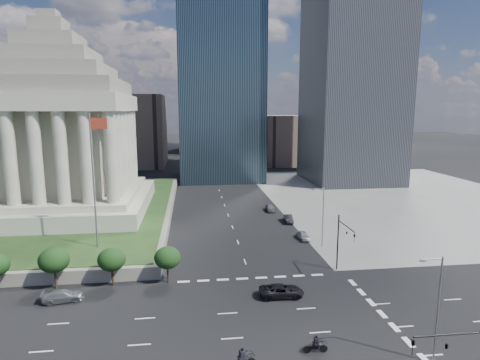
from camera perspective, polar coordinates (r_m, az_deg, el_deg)
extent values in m
plane|color=black|center=(138.21, -3.74, 0.64)|extent=(500.00, 500.00, 0.00)
cube|color=slate|center=(112.37, 21.70, -2.21)|extent=(68.00, 90.00, 0.03)
cube|color=#676458|center=(96.33, -29.68, -4.23)|extent=(66.00, 70.00, 1.80)
cube|color=#1F3515|center=(96.12, -29.73, -3.68)|extent=(64.00, 68.00, 0.10)
cylinder|color=slate|center=(62.73, -20.11, -0.23)|extent=(0.24, 0.24, 20.00)
cube|color=maroon|center=(61.62, -19.49, 7.60)|extent=(2.40, 0.05, 1.60)
cube|color=black|center=(131.75, -2.87, 13.29)|extent=(26.00, 26.00, 60.00)
cube|color=black|center=(133.84, 16.09, 21.52)|extent=(26.00, 28.00, 100.00)
cube|color=brown|center=(171.29, 6.43, 5.77)|extent=(20.00, 30.00, 20.00)
cube|color=brown|center=(167.87, -14.75, 6.79)|extent=(24.00, 30.00, 28.00)
cylinder|color=black|center=(32.70, 27.85, -18.85)|extent=(5.50, 0.14, 0.14)
cube|color=black|center=(31.72, 23.34, -21.08)|extent=(0.30, 0.30, 1.10)
cylinder|color=black|center=(58.42, 13.73, -8.63)|extent=(0.18, 0.18, 8.00)
cylinder|color=black|center=(55.04, 14.88, -6.35)|extent=(0.14, 5.50, 0.14)
cube|color=black|center=(52.85, 15.95, -7.99)|extent=(0.30, 0.30, 1.10)
cylinder|color=slate|center=(40.73, 26.31, -16.33)|extent=(0.16, 0.16, 10.00)
cylinder|color=slate|center=(38.45, 25.73, -10.10)|extent=(1.80, 0.12, 0.12)
cube|color=slate|center=(38.02, 24.55, -10.39)|extent=(0.50, 0.22, 0.14)
cylinder|color=slate|center=(67.01, 11.71, -5.24)|extent=(0.16, 0.16, 10.00)
cylinder|color=slate|center=(65.65, 11.11, -1.24)|extent=(1.80, 0.12, 0.12)
cube|color=slate|center=(65.40, 10.36, -1.34)|extent=(0.50, 0.22, 0.14)
imported|color=black|center=(50.47, 5.90, -15.41)|extent=(2.71, 5.51, 1.51)
imported|color=slate|center=(53.45, -23.87, -14.84)|extent=(4.95, 2.64, 1.36)
imported|color=gray|center=(71.44, 8.98, -7.81)|extent=(4.06, 1.77, 1.36)
imported|color=black|center=(81.38, 6.90, -5.51)|extent=(2.00, 4.57, 1.46)
imported|color=slate|center=(89.81, 4.32, -3.98)|extent=(1.91, 4.41, 1.48)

